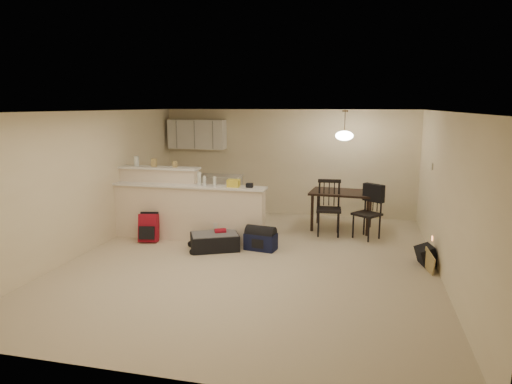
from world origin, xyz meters
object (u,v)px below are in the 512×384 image
(dining_chair_far, at_px, (367,213))
(navy_duffel, at_px, (261,241))
(pendant_lamp, at_px, (344,135))
(red_backpack, at_px, (149,228))
(dining_chair_near, at_px, (329,208))
(suitcase, at_px, (215,242))
(dining_table, at_px, (342,196))
(black_daypack, at_px, (426,256))

(dining_chair_far, height_order, navy_duffel, dining_chair_far)
(pendant_lamp, height_order, red_backpack, pendant_lamp)
(dining_chair_near, bearing_deg, suitcase, -147.92)
(dining_table, distance_m, red_backpack, 4.01)
(pendant_lamp, bearing_deg, red_backpack, -153.63)
(suitcase, height_order, red_backpack, red_backpack)
(dining_table, xyz_separation_m, suitcase, (-2.17, -1.95, -0.57))
(dining_table, bearing_deg, navy_duffel, -122.92)
(dining_table, distance_m, dining_chair_far, 0.81)
(suitcase, relative_size, black_daypack, 2.41)
(pendant_lamp, xyz_separation_m, navy_duffel, (-1.35, -1.77, -1.84))
(dining_table, relative_size, navy_duffel, 2.43)
(dining_chair_near, distance_m, suitcase, 2.45)
(dining_table, distance_m, suitcase, 2.98)
(dining_table, height_order, black_daypack, dining_table)
(dining_table, height_order, suitcase, dining_table)
(pendant_lamp, distance_m, dining_chair_far, 1.66)
(pendant_lamp, xyz_separation_m, dining_chair_near, (-0.24, -0.51, -1.43))
(red_backpack, relative_size, navy_duffel, 0.96)
(suitcase, bearing_deg, navy_duffel, -12.75)
(dining_table, height_order, dining_chair_near, dining_chair_near)
(dining_chair_far, bearing_deg, red_backpack, -126.88)
(dining_table, bearing_deg, red_backpack, -149.12)
(dining_table, xyz_separation_m, dining_chair_near, (-0.24, -0.51, -0.16))
(pendant_lamp, relative_size, navy_duffel, 1.10)
(navy_duffel, bearing_deg, dining_table, 61.53)
(dining_chair_far, relative_size, navy_duffel, 1.87)
(suitcase, distance_m, black_daypack, 3.66)
(dining_chair_far, distance_m, red_backpack, 4.26)
(black_daypack, bearing_deg, suitcase, 77.73)
(red_backpack, bearing_deg, suitcase, -18.08)
(suitcase, bearing_deg, pendant_lamp, 16.46)
(dining_chair_near, bearing_deg, red_backpack, -163.95)
(dining_chair_near, bearing_deg, dining_table, 60.33)
(pendant_lamp, distance_m, suitcase, 3.46)
(dining_chair_far, distance_m, navy_duffel, 2.24)
(pendant_lamp, relative_size, dining_chair_far, 0.59)
(pendant_lamp, relative_size, red_backpack, 1.15)
(red_backpack, xyz_separation_m, black_daypack, (5.06, -0.15, -0.11))
(dining_table, height_order, red_backpack, dining_table)
(dining_table, xyz_separation_m, pendant_lamp, (0.00, -0.00, 1.27))
(dining_chair_near, height_order, red_backpack, dining_chair_near)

